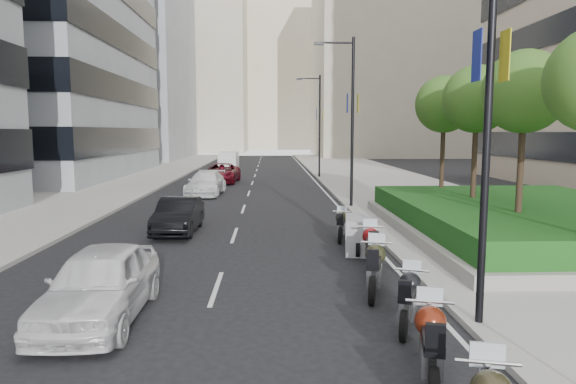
{
  "coord_description": "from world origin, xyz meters",
  "views": [
    {
      "loc": [
        -0.07,
        -9.21,
        4.11
      ],
      "look_at": [
        0.56,
        8.69,
        2.0
      ],
      "focal_mm": 32.0,
      "sensor_mm": 36.0,
      "label": 1
    }
  ],
  "objects_px": {
    "motorcycle_5": "(357,235)",
    "delivery_van": "(229,162)",
    "car_c": "(206,183)",
    "car_d": "(221,173)",
    "motorcycle_6": "(341,225)",
    "motorcycle_1": "(431,345)",
    "motorcycle_2": "(409,299)",
    "lamp_post_1": "(350,113)",
    "motorcycle_4": "(371,248)",
    "car_b": "(178,215)",
    "motorcycle_3": "(375,268)",
    "lamp_post_2": "(318,121)",
    "lamp_post_0": "(482,83)",
    "car_a": "(100,283)"
  },
  "relations": [
    {
      "from": "motorcycle_5",
      "to": "delivery_van",
      "type": "bearing_deg",
      "value": 19.85
    },
    {
      "from": "car_c",
      "to": "car_d",
      "type": "height_order",
      "value": "car_d"
    },
    {
      "from": "delivery_van",
      "to": "car_d",
      "type": "bearing_deg",
      "value": -88.08
    },
    {
      "from": "motorcycle_6",
      "to": "delivery_van",
      "type": "xyz_separation_m",
      "value": [
        -7.0,
        34.21,
        0.38
      ]
    },
    {
      "from": "car_c",
      "to": "motorcycle_1",
      "type": "bearing_deg",
      "value": -71.84
    },
    {
      "from": "motorcycle_1",
      "to": "motorcycle_2",
      "type": "xyz_separation_m",
      "value": [
        0.31,
        2.49,
        -0.06
      ]
    },
    {
      "from": "lamp_post_1",
      "to": "motorcycle_5",
      "type": "distance_m",
      "value": 11.08
    },
    {
      "from": "motorcycle_4",
      "to": "car_b",
      "type": "height_order",
      "value": "car_b"
    },
    {
      "from": "motorcycle_3",
      "to": "car_d",
      "type": "height_order",
      "value": "car_d"
    },
    {
      "from": "motorcycle_6",
      "to": "car_b",
      "type": "height_order",
      "value": "car_b"
    },
    {
      "from": "motorcycle_2",
      "to": "car_b",
      "type": "bearing_deg",
      "value": 53.85
    },
    {
      "from": "lamp_post_2",
      "to": "motorcycle_4",
      "type": "xyz_separation_m",
      "value": [
        -1.18,
        -30.21,
        -4.42
      ]
    },
    {
      "from": "lamp_post_0",
      "to": "car_d",
      "type": "relative_size",
      "value": 1.58
    },
    {
      "from": "car_a",
      "to": "car_b",
      "type": "xyz_separation_m",
      "value": [
        -0.02,
        9.76,
        -0.09
      ]
    },
    {
      "from": "lamp_post_1",
      "to": "car_a",
      "type": "xyz_separation_m",
      "value": [
        -7.93,
        -16.16,
        -4.26
      ]
    },
    {
      "from": "lamp_post_0",
      "to": "car_d",
      "type": "bearing_deg",
      "value": 104.69
    },
    {
      "from": "car_a",
      "to": "car_c",
      "type": "distance_m",
      "value": 22.35
    },
    {
      "from": "motorcycle_3",
      "to": "motorcycle_2",
      "type": "bearing_deg",
      "value": -158.05
    },
    {
      "from": "lamp_post_2",
      "to": "motorcycle_3",
      "type": "distance_m",
      "value": 32.87
    },
    {
      "from": "car_b",
      "to": "car_d",
      "type": "xyz_separation_m",
      "value": [
        -0.22,
        20.57,
        0.08
      ]
    },
    {
      "from": "car_d",
      "to": "motorcycle_4",
      "type": "bearing_deg",
      "value": -71.41
    },
    {
      "from": "lamp_post_2",
      "to": "car_a",
      "type": "xyz_separation_m",
      "value": [
        -7.93,
        -34.16,
        -4.26
      ]
    },
    {
      "from": "motorcycle_1",
      "to": "delivery_van",
      "type": "height_order",
      "value": "delivery_van"
    },
    {
      "from": "motorcycle_1",
      "to": "lamp_post_2",
      "type": "bearing_deg",
      "value": 11.6
    },
    {
      "from": "motorcycle_1",
      "to": "motorcycle_2",
      "type": "relative_size",
      "value": 1.14
    },
    {
      "from": "lamp_post_1",
      "to": "motorcycle_2",
      "type": "distance_m",
      "value": 17.42
    },
    {
      "from": "motorcycle_6",
      "to": "car_c",
      "type": "distance_m",
      "value": 15.75
    },
    {
      "from": "motorcycle_1",
      "to": "car_b",
      "type": "height_order",
      "value": "car_b"
    },
    {
      "from": "lamp_post_1",
      "to": "motorcycle_2",
      "type": "relative_size",
      "value": 4.24
    },
    {
      "from": "lamp_post_1",
      "to": "motorcycle_1",
      "type": "bearing_deg",
      "value": -94.74
    },
    {
      "from": "lamp_post_2",
      "to": "delivery_van",
      "type": "height_order",
      "value": "lamp_post_2"
    },
    {
      "from": "lamp_post_2",
      "to": "motorcycle_4",
      "type": "relative_size",
      "value": 3.71
    },
    {
      "from": "motorcycle_6",
      "to": "delivery_van",
      "type": "height_order",
      "value": "delivery_van"
    },
    {
      "from": "motorcycle_1",
      "to": "car_d",
      "type": "bearing_deg",
      "value": 25.18
    },
    {
      "from": "car_b",
      "to": "car_d",
      "type": "distance_m",
      "value": 20.57
    },
    {
      "from": "lamp_post_2",
      "to": "motorcycle_2",
      "type": "distance_m",
      "value": 35.1
    },
    {
      "from": "motorcycle_2",
      "to": "motorcycle_3",
      "type": "distance_m",
      "value": 2.27
    },
    {
      "from": "motorcycle_1",
      "to": "delivery_van",
      "type": "xyz_separation_m",
      "value": [
        -6.9,
        45.51,
        0.28
      ]
    },
    {
      "from": "motorcycle_1",
      "to": "motorcycle_3",
      "type": "height_order",
      "value": "motorcycle_3"
    },
    {
      "from": "car_a",
      "to": "delivery_van",
      "type": "distance_m",
      "value": 42.4
    },
    {
      "from": "motorcycle_5",
      "to": "car_a",
      "type": "height_order",
      "value": "car_a"
    },
    {
      "from": "car_b",
      "to": "car_d",
      "type": "height_order",
      "value": "car_d"
    },
    {
      "from": "lamp_post_2",
      "to": "motorcycle_2",
      "type": "relative_size",
      "value": 4.24
    },
    {
      "from": "lamp_post_1",
      "to": "motorcycle_3",
      "type": "xyz_separation_m",
      "value": [
        -1.55,
        -14.54,
        -4.41
      ]
    },
    {
      "from": "lamp_post_1",
      "to": "car_d",
      "type": "height_order",
      "value": "lamp_post_1"
    },
    {
      "from": "lamp_post_2",
      "to": "motorcycle_1",
      "type": "distance_m",
      "value": 37.58
    },
    {
      "from": "lamp_post_1",
      "to": "motorcycle_5",
      "type": "height_order",
      "value": "lamp_post_1"
    },
    {
      "from": "motorcycle_2",
      "to": "car_d",
      "type": "bearing_deg",
      "value": 33.69
    },
    {
      "from": "motorcycle_3",
      "to": "motorcycle_6",
      "type": "bearing_deg",
      "value": 14.95
    },
    {
      "from": "car_b",
      "to": "motorcycle_2",
      "type": "bearing_deg",
      "value": -56.43
    }
  ]
}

